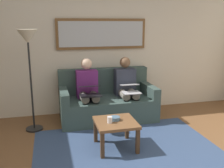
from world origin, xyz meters
The scene contains 12 objects.
wall_rear centered at (0.00, -2.60, 1.30)m, with size 6.00×0.12×2.60m, color beige.
area_rug centered at (0.00, -0.85, 0.00)m, with size 2.60×1.80×0.01m, color #33476B.
couch centered at (0.00, -2.12, 0.31)m, with size 1.73×0.90×0.90m.
framed_mirror centered at (0.00, -2.51, 1.55)m, with size 1.74×0.05×0.58m.
coffee_table centered at (0.15, -0.90, 0.34)m, with size 0.57×0.57×0.40m.
cup centered at (0.24, -0.87, 0.45)m, with size 0.07×0.07×0.09m, color silver.
bowl centered at (0.15, -0.95, 0.43)m, with size 0.14×0.14×0.05m, color slate.
person_left centered at (-0.36, -2.05, 0.61)m, with size 0.38×0.58×1.14m.
laptop_silver centered at (-0.36, -1.80, 0.63)m, with size 0.31×0.34×0.14m.
person_right centered at (0.36, -2.05, 0.61)m, with size 0.38×0.58×1.14m.
laptop_black centered at (0.36, -1.81, 0.64)m, with size 0.35×0.38×0.16m.
standing_lamp centered at (1.32, -1.85, 1.37)m, with size 0.32×0.32×1.66m.
Camera 1 is at (1.02, 2.37, 1.76)m, focal length 40.99 mm.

